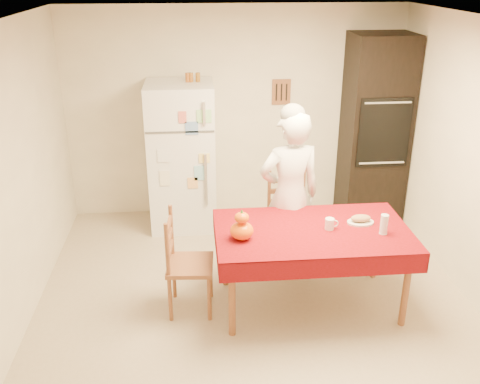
{
  "coord_description": "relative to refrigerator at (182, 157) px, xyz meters",
  "views": [
    {
      "loc": [
        -0.51,
        -3.99,
        2.9
      ],
      "look_at": [
        -0.13,
        0.2,
        1.1
      ],
      "focal_mm": 40.0,
      "sensor_mm": 36.0,
      "label": 1
    }
  ],
  "objects": [
    {
      "name": "floor",
      "position": [
        0.65,
        -1.88,
        -0.85
      ],
      "size": [
        4.5,
        4.5,
        0.0
      ],
      "primitive_type": "plane",
      "color": "tan",
      "rests_on": "ground"
    },
    {
      "name": "room_shell",
      "position": [
        0.65,
        -1.88,
        0.77
      ],
      "size": [
        4.02,
        4.52,
        2.51
      ],
      "color": "beige",
      "rests_on": "ground"
    },
    {
      "name": "refrigerator",
      "position": [
        0.0,
        0.0,
        0.0
      ],
      "size": [
        0.75,
        0.74,
        1.7
      ],
      "color": "white",
      "rests_on": "floor"
    },
    {
      "name": "oven_cabinet",
      "position": [
        2.28,
        0.05,
        0.25
      ],
      "size": [
        0.7,
        0.62,
        2.2
      ],
      "color": "black",
      "rests_on": "floor"
    },
    {
      "name": "dining_table",
      "position": [
        1.15,
        -1.78,
        -0.16
      ],
      "size": [
        1.7,
        1.0,
        0.76
      ],
      "color": "brown",
      "rests_on": "floor"
    },
    {
      "name": "chair_far",
      "position": [
        1.09,
        -0.91,
        -0.34
      ],
      "size": [
        0.42,
        0.4,
        0.95
      ],
      "rotation": [
        0.0,
        0.0,
        -0.0
      ],
      "color": "brown",
      "rests_on": "floor"
    },
    {
      "name": "chair_left",
      "position": [
        0.01,
        -1.76,
        -0.34
      ],
      "size": [
        0.43,
        0.45,
        0.95
      ],
      "rotation": [
        0.0,
        0.0,
        1.5
      ],
      "color": "brown",
      "rests_on": "floor"
    },
    {
      "name": "seated_woman",
      "position": [
        1.04,
        -1.22,
        -0.01
      ],
      "size": [
        0.67,
        0.5,
        1.69
      ],
      "primitive_type": "imported",
      "rotation": [
        0.0,
        0.0,
        3.3
      ],
      "color": "silver",
      "rests_on": "floor"
    },
    {
      "name": "coffee_mug",
      "position": [
        1.3,
        -1.79,
        -0.04
      ],
      "size": [
        0.08,
        0.08,
        0.1
      ],
      "primitive_type": "cylinder",
      "color": "white",
      "rests_on": "dining_table"
    },
    {
      "name": "pumpkin_lower",
      "position": [
        0.52,
        -1.89,
        -0.01
      ],
      "size": [
        0.2,
        0.2,
        0.15
      ],
      "primitive_type": "ellipsoid",
      "color": "#C33904",
      "rests_on": "dining_table"
    },
    {
      "name": "pumpkin_upper",
      "position": [
        0.52,
        -1.89,
        0.11
      ],
      "size": [
        0.12,
        0.12,
        0.09
      ],
      "primitive_type": "ellipsoid",
      "color": "#D33F04",
      "rests_on": "pumpkin_lower"
    },
    {
      "name": "wine_glass",
      "position": [
        1.74,
        -1.91,
        -0.0
      ],
      "size": [
        0.07,
        0.07,
        0.18
      ],
      "primitive_type": "cylinder",
      "color": "silver",
      "rests_on": "dining_table"
    },
    {
      "name": "bread_plate",
      "position": [
        1.6,
        -1.7,
        -0.08
      ],
      "size": [
        0.24,
        0.24,
        0.02
      ],
      "primitive_type": "cylinder",
      "color": "silver",
      "rests_on": "dining_table"
    },
    {
      "name": "bread_loaf",
      "position": [
        1.6,
        -1.7,
        -0.04
      ],
      "size": [
        0.18,
        0.1,
        0.06
      ],
      "primitive_type": "ellipsoid",
      "color": "#A68052",
      "rests_on": "bread_plate"
    },
    {
      "name": "spice_jar_left",
      "position": [
        0.1,
        0.05,
        0.9
      ],
      "size": [
        0.05,
        0.05,
        0.1
      ],
      "primitive_type": "cylinder",
      "color": "#99501B",
      "rests_on": "refrigerator"
    },
    {
      "name": "spice_jar_mid",
      "position": [
        0.14,
        0.05,
        0.9
      ],
      "size": [
        0.05,
        0.05,
        0.1
      ],
      "primitive_type": "cylinder",
      "color": "#8F521A",
      "rests_on": "refrigerator"
    },
    {
      "name": "spice_jar_right",
      "position": [
        0.21,
        0.05,
        0.9
      ],
      "size": [
        0.05,
        0.05,
        0.1
      ],
      "primitive_type": "cylinder",
      "color": "brown",
      "rests_on": "refrigerator"
    }
  ]
}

